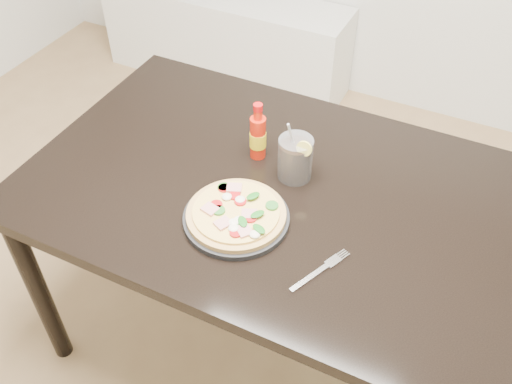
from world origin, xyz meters
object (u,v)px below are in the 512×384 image
at_px(hot_sauce_bottle, 258,136).
at_px(media_console, 225,38).
at_px(dining_table, 274,207).
at_px(plate, 236,218).
at_px(cola_cup, 295,159).
at_px(fork, 321,269).
at_px(pizza, 236,213).

height_order(hot_sauce_bottle, media_console, hot_sauce_bottle).
relative_size(dining_table, plate, 5.01).
relative_size(plate, cola_cup, 1.50).
height_order(plate, fork, plate).
xyz_separation_m(hot_sauce_bottle, media_console, (-0.88, 1.38, -0.57)).
height_order(cola_cup, media_console, cola_cup).
bearing_deg(media_console, fork, -54.72).
height_order(fork, media_console, fork).
bearing_deg(hot_sauce_bottle, fork, -44.37).
bearing_deg(dining_table, plate, -102.33).
bearing_deg(plate, media_console, 119.81).
distance_m(dining_table, cola_cup, 0.16).
xyz_separation_m(hot_sauce_bottle, cola_cup, (0.13, -0.03, -0.01)).
bearing_deg(fork, pizza, -167.68).
height_order(pizza, cola_cup, cola_cup).
bearing_deg(media_console, hot_sauce_bottle, -57.60).
distance_m(pizza, cola_cup, 0.24).
bearing_deg(fork, dining_table, 160.07).
bearing_deg(dining_table, fork, -44.42).
height_order(pizza, hot_sauce_bottle, hot_sauce_bottle).
distance_m(plate, cola_cup, 0.24).
height_order(pizza, fork, pizza).
height_order(dining_table, pizza, pizza).
distance_m(cola_cup, fork, 0.35).
height_order(cola_cup, fork, cola_cup).
bearing_deg(fork, hot_sauce_bottle, 160.12).
bearing_deg(fork, cola_cup, 148.76).
height_order(pizza, media_console, pizza).
distance_m(fork, media_console, 2.14).
relative_size(dining_table, cola_cup, 7.50).
height_order(hot_sauce_bottle, fork, hot_sauce_bottle).
height_order(plate, pizza, pizza).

